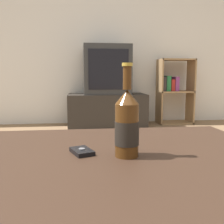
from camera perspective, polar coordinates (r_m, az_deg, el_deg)
name	(u,v)px	position (r m, az deg, el deg)	size (l,w,h in m)	color
back_wall	(86,32)	(3.88, -5.69, 17.01)	(8.00, 0.05, 2.60)	silver
coffee_table	(110,172)	(0.87, -0.54, -12.93)	(1.12, 0.85, 0.43)	#332116
tv_stand	(107,110)	(3.56, -1.11, 0.41)	(1.04, 0.49, 0.44)	#28231E
television	(107,70)	(3.53, -1.13, 9.17)	(0.61, 0.44, 0.65)	#2D2D2D
bookshelf	(173,89)	(3.85, 13.17, 4.84)	(0.49, 0.30, 0.92)	#99754C
beer_bottle	(127,124)	(0.82, 3.26, -2.70)	(0.08, 0.08, 0.29)	#47280F
cell_phone	(82,151)	(0.87, -6.58, -8.50)	(0.09, 0.11, 0.02)	black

